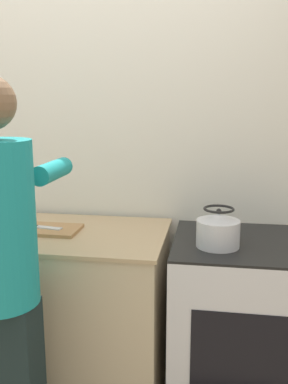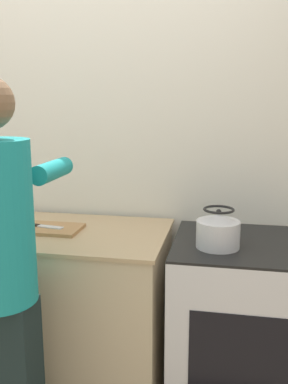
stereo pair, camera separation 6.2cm
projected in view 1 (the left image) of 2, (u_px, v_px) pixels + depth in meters
name	position (u px, v px, depth m)	size (l,w,h in m)	color
wall_back	(93.00, 150.00, 2.56)	(8.00, 0.05, 2.60)	silver
counter	(10.00, 306.00, 2.41)	(1.76, 0.69, 0.91)	#C6B28E
oven	(243.00, 325.00, 2.20)	(0.73, 0.66, 0.91)	silver
person	(2.00, 269.00, 1.72)	(0.34, 0.58, 1.68)	black
cutting_board	(46.00, 229.00, 2.27)	(0.35, 0.22, 0.02)	#A87A4C
knife	(40.00, 227.00, 2.27)	(0.24, 0.07, 0.01)	silver
kettle	(218.00, 230.00, 2.02)	(0.21, 0.21, 0.19)	silver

